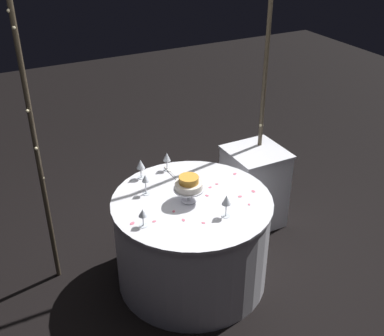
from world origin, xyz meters
name	(u,v)px	position (x,y,z in m)	size (l,w,h in m)	color
ground_plane	(192,276)	(0.00, 0.00, 0.00)	(12.00, 12.00, 0.00)	black
decorative_arch	(159,68)	(0.00, 0.52, 1.58)	(1.94, 0.05, 2.48)	#473D2D
main_table	(192,240)	(0.00, 0.00, 0.37)	(1.19, 1.19, 0.74)	white
side_table	(254,187)	(0.86, 0.43, 0.37)	(0.49, 0.49, 0.73)	white
tiered_cake	(189,185)	(-0.03, 0.00, 0.87)	(0.22, 0.22, 0.20)	silver
wine_glass_0	(145,180)	(-0.26, 0.23, 0.86)	(0.06, 0.06, 0.16)	silver
wine_glass_1	(143,214)	(-0.43, -0.13, 0.83)	(0.06, 0.06, 0.13)	silver
wine_glass_2	(226,201)	(0.12, -0.29, 0.86)	(0.06, 0.06, 0.17)	silver
wine_glass_3	(141,165)	(-0.21, 0.46, 0.85)	(0.07, 0.07, 0.16)	silver
wine_glass_4	(167,158)	(0.02, 0.48, 0.85)	(0.06, 0.06, 0.16)	silver
cake_knife	(172,174)	(0.03, 0.40, 0.74)	(0.03, 0.30, 0.01)	silver
rose_petal_0	(249,204)	(0.34, -0.24, 0.74)	(0.02, 0.02, 0.00)	#EA6B84
rose_petal_1	(132,223)	(-0.49, -0.07, 0.74)	(0.04, 0.03, 0.00)	#EA6B84
rose_petal_2	(210,187)	(0.20, 0.09, 0.74)	(0.03, 0.02, 0.00)	#EA6B84
rose_petal_3	(240,196)	(0.34, -0.12, 0.74)	(0.03, 0.02, 0.00)	#EA6B84
rose_petal_4	(183,220)	(-0.17, -0.19, 0.74)	(0.03, 0.02, 0.00)	#EA6B84
rose_petal_5	(174,211)	(-0.18, -0.07, 0.74)	(0.03, 0.02, 0.00)	#EA6B84
rose_petal_6	(179,185)	(0.01, 0.23, 0.74)	(0.03, 0.02, 0.00)	#EA6B84
rose_petal_7	(217,184)	(0.27, 0.11, 0.74)	(0.03, 0.02, 0.00)	#EA6B84
rose_petal_8	(253,191)	(0.46, -0.11, 0.74)	(0.04, 0.03, 0.00)	#EA6B84
rose_petal_9	(154,221)	(-0.35, -0.12, 0.74)	(0.03, 0.02, 0.00)	#EA6B84
rose_petal_10	(203,223)	(-0.06, -0.29, 0.74)	(0.03, 0.02, 0.00)	#EA6B84
rose_petal_11	(235,174)	(0.47, 0.18, 0.74)	(0.03, 0.02, 0.00)	#EA6B84
rose_petal_12	(197,177)	(0.18, 0.26, 0.74)	(0.04, 0.03, 0.00)	#EA6B84
rose_petal_13	(207,195)	(0.12, 0.00, 0.74)	(0.03, 0.02, 0.00)	#EA6B84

